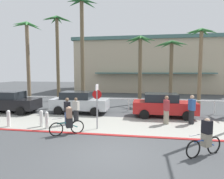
{
  "coord_description": "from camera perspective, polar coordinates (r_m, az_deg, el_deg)",
  "views": [
    {
      "loc": [
        1.26,
        -7.6,
        3.29
      ],
      "look_at": [
        -0.98,
        6.0,
        2.01
      ],
      "focal_mm": 31.8,
      "sensor_mm": 36.0,
      "label": 1
    }
  ],
  "objects": [
    {
      "name": "ground_plane",
      "position": [
        17.95,
        5.18,
        -5.27
      ],
      "size": [
        80.0,
        80.0,
        0.0
      ],
      "primitive_type": "plane",
      "color": "#424447"
    },
    {
      "name": "car_black_0",
      "position": [
        17.71,
        -27.22,
        -3.14
      ],
      "size": [
        4.4,
        2.02,
        1.69
      ],
      "color": "black",
      "rests_on": "ground"
    },
    {
      "name": "bollard_1",
      "position": [
        12.56,
        -19.64,
        -7.77
      ],
      "size": [
        0.2,
        0.2,
        1.0
      ],
      "color": "white",
      "rests_on": "ground"
    },
    {
      "name": "palm_tree_0",
      "position": [
        22.58,
        -23.13,
        11.53
      ],
      "size": [
        3.09,
        2.92,
        8.32
      ],
      "color": "#756047",
      "rests_on": "ground"
    },
    {
      "name": "bollard_0",
      "position": [
        13.32,
        -27.59,
        -7.33
      ],
      "size": [
        0.2,
        0.2,
        1.0
      ],
      "color": "white",
      "rests_on": "ground"
    },
    {
      "name": "car_silver_1",
      "position": [
        15.8,
        -9.4,
        -3.57
      ],
      "size": [
        4.4,
        2.02,
        1.69
      ],
      "color": "#B2B7BC",
      "rests_on": "ground"
    },
    {
      "name": "sidewalk_strip",
      "position": [
        12.31,
        3.17,
        -10.15
      ],
      "size": [
        44.0,
        4.0,
        0.02
      ],
      "primitive_type": "cube",
      "color": "#9E9E93",
      "rests_on": "ground"
    },
    {
      "name": "pedestrian_2",
      "position": [
        12.77,
        15.35,
        -5.99
      ],
      "size": [
        0.39,
        0.45,
        1.78
      ],
      "color": "gray",
      "rests_on": "ground"
    },
    {
      "name": "rail_fence",
      "position": [
        16.34,
        4.81,
        -3.36
      ],
      "size": [
        22.12,
        0.08,
        1.04
      ],
      "color": "white",
      "rests_on": "ground"
    },
    {
      "name": "stop_sign_bike_lane",
      "position": [
        11.21,
        -4.33,
        -2.98
      ],
      "size": [
        0.52,
        0.56,
        2.56
      ],
      "color": "gray",
      "rests_on": "ground"
    },
    {
      "name": "palm_tree_4",
      "position": [
        20.85,
        16.65,
        9.79
      ],
      "size": [
        3.33,
        3.52,
        6.34
      ],
      "color": "brown",
      "rests_on": "ground"
    },
    {
      "name": "pedestrian_3",
      "position": [
        13.25,
        -10.31,
        -5.97
      ],
      "size": [
        0.46,
        0.39,
        1.57
      ],
      "color": "#232326",
      "rests_on": "ground"
    },
    {
      "name": "cyclist_teal_0",
      "position": [
        10.7,
        -12.47,
        -8.86
      ],
      "size": [
        1.56,
        1.04,
        1.5
      ],
      "color": "black",
      "rests_on": "ground"
    },
    {
      "name": "bollard_2",
      "position": [
        12.04,
        -18.22,
        -8.29
      ],
      "size": [
        0.2,
        0.2,
        1.0
      ],
      "color": "white",
      "rests_on": "ground"
    },
    {
      "name": "palm_tree_2",
      "position": [
        19.68,
        -8.57,
        16.47
      ],
      "size": [
        3.24,
        2.77,
        10.07
      ],
      "color": "brown",
      "rests_on": "ground"
    },
    {
      "name": "curb_paint",
      "position": [
        10.41,
        1.95,
        -13.04
      ],
      "size": [
        44.0,
        0.24,
        0.03
      ],
      "primitive_type": "cube",
      "color": "maroon",
      "rests_on": "ground"
    },
    {
      "name": "palm_tree_5",
      "position": [
        21.94,
        24.14,
        11.4
      ],
      "size": [
        3.32,
        3.58,
        7.52
      ],
      "color": "#846B4C",
      "rests_on": "ground"
    },
    {
      "name": "car_red_2",
      "position": [
        14.69,
        14.59,
        -4.34
      ],
      "size": [
        4.4,
        2.02,
        1.69
      ],
      "color": "red",
      "rests_on": "ground"
    },
    {
      "name": "cyclist_blue_1",
      "position": [
        8.75,
        25.3,
        -12.48
      ],
      "size": [
        1.56,
        1.04,
        1.5
      ],
      "color": "black",
      "rests_on": "ground"
    },
    {
      "name": "palm_tree_1",
      "position": [
        23.17,
        -15.49,
        14.03
      ],
      "size": [
        3.29,
        3.11,
        9.28
      ],
      "color": "brown",
      "rests_on": "ground"
    },
    {
      "name": "building_backdrop",
      "position": [
        35.49,
        11.38,
        6.74
      ],
      "size": [
        24.78,
        13.13,
        8.44
      ],
      "color": "#BCAD8E",
      "rests_on": "ground"
    },
    {
      "name": "pedestrian_0",
      "position": [
        13.28,
        21.92,
        -5.66
      ],
      "size": [
        0.42,
        0.47,
        1.82
      ],
      "color": "#232326",
      "rests_on": "ground"
    },
    {
      "name": "palm_tree_3",
      "position": [
        20.18,
        8.03,
        10.63
      ],
      "size": [
        3.03,
        3.23,
        6.77
      ],
      "color": "brown",
      "rests_on": "ground"
    },
    {
      "name": "pedestrian_1",
      "position": [
        12.47,
        -12.74,
        -6.46
      ],
      "size": [
        0.47,
        0.46,
        1.68
      ],
      "color": "#384C7A",
      "rests_on": "ground"
    }
  ]
}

